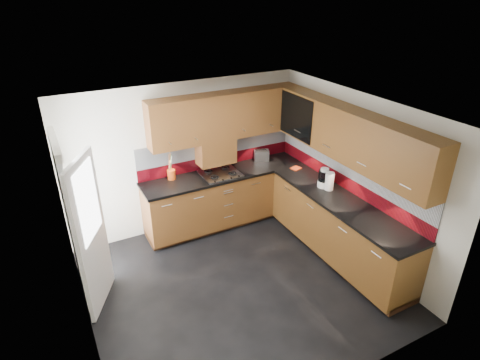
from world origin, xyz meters
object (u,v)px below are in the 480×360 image
food_processor (324,178)px  utensil_pot (171,173)px  gas_hob (220,173)px  toaster (261,155)px

food_processor → utensil_pot: bearing=145.8°
gas_hob → utensil_pot: utensil_pot is taller
gas_hob → food_processor: size_ratio=2.01×
toaster → food_processor: bearing=-76.4°
toaster → food_processor: food_processor is taller
gas_hob → food_processor: (1.18, -1.11, 0.12)m
utensil_pot → toaster: bearing=-0.5°
gas_hob → utensil_pot: size_ratio=1.35×
toaster → food_processor: (0.31, -1.30, 0.05)m
utensil_pot → food_processor: (1.93, -1.31, 0.04)m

